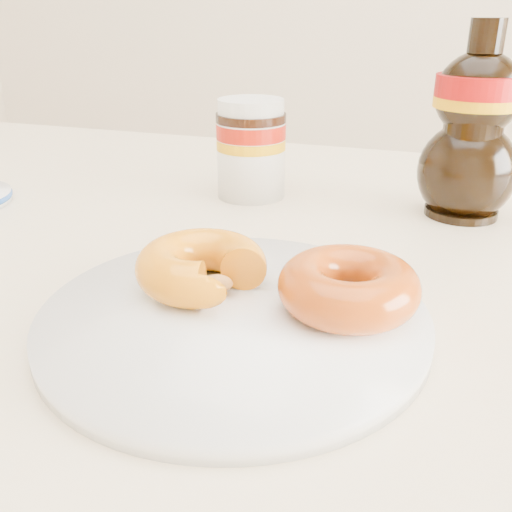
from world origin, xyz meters
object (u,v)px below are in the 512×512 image
(syrup_bottle, at_px, (474,123))
(nutella_jar, at_px, (251,145))
(plate, at_px, (234,317))
(dark_jar, at_px, (255,157))
(donut_whole, at_px, (349,286))
(dining_table, at_px, (236,316))
(donut_bitten, at_px, (201,266))

(syrup_bottle, bearing_deg, nutella_jar, -178.13)
(plate, bearing_deg, dark_jar, 106.33)
(plate, distance_m, donut_whole, 0.09)
(donut_whole, bearing_deg, dark_jar, 119.62)
(dining_table, distance_m, dark_jar, 0.22)
(donut_bitten, bearing_deg, nutella_jar, 88.84)
(donut_bitten, distance_m, donut_whole, 0.11)
(donut_bitten, relative_size, nutella_jar, 0.87)
(nutella_jar, bearing_deg, plate, -73.00)
(donut_whole, bearing_deg, syrup_bottle, 74.92)
(donut_whole, distance_m, syrup_bottle, 0.30)
(dining_table, relative_size, dark_jar, 17.20)
(nutella_jar, bearing_deg, syrup_bottle, 1.87)
(plate, relative_size, dark_jar, 3.42)
(dining_table, bearing_deg, donut_whole, -42.84)
(plate, xyz_separation_m, donut_whole, (0.08, 0.03, 0.02))
(nutella_jar, height_order, dark_jar, nutella_jar)
(nutella_jar, distance_m, syrup_bottle, 0.25)
(plate, distance_m, donut_bitten, 0.05)
(donut_whole, bearing_deg, donut_bitten, -179.46)
(plate, height_order, donut_bitten, donut_bitten)
(donut_whole, xyz_separation_m, nutella_jar, (-0.17, 0.27, 0.03))
(donut_bitten, xyz_separation_m, donut_whole, (0.11, 0.00, 0.00))
(donut_bitten, bearing_deg, donut_whole, -12.15)
(plate, xyz_separation_m, donut_bitten, (-0.04, 0.03, 0.02))
(donut_whole, relative_size, dark_jar, 1.24)
(donut_whole, height_order, nutella_jar, nutella_jar)
(dining_table, xyz_separation_m, plate, (0.06, -0.15, 0.09))
(syrup_bottle, bearing_deg, donut_bitten, -123.74)
(dining_table, bearing_deg, plate, -69.29)
(dining_table, relative_size, donut_whole, 13.87)
(plate, bearing_deg, nutella_jar, 107.00)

